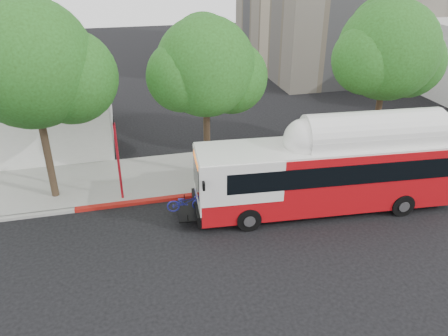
{
  "coord_description": "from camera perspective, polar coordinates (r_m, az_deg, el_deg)",
  "views": [
    {
      "loc": [
        -5.27,
        -15.19,
        11.36
      ],
      "look_at": [
        -0.79,
        3.0,
        1.92
      ],
      "focal_mm": 35.0,
      "sensor_mm": 36.0,
      "label": 1
    }
  ],
  "objects": [
    {
      "name": "signal_pole",
      "position": [
        21.63,
        -13.65,
        1.04
      ],
      "size": [
        0.12,
        0.42,
        4.39
      ],
      "color": "#A7111D",
      "rests_on": "ground"
    },
    {
      "name": "street_tree_right",
      "position": [
        26.18,
        21.34,
        13.75
      ],
      "size": [
        6.21,
        5.4,
        9.18
      ],
      "color": "#2D2116",
      "rests_on": "ground"
    },
    {
      "name": "street_tree_left",
      "position": [
        21.54,
        -22.68,
        11.98
      ],
      "size": [
        6.67,
        5.8,
        9.74
      ],
      "color": "#2D2116",
      "rests_on": "ground"
    },
    {
      "name": "transit_bus",
      "position": [
        21.15,
        13.39,
        -0.87
      ],
      "size": [
        13.27,
        3.57,
        3.88
      ],
      "rotation": [
        0.0,
        0.0,
        -0.07
      ],
      "color": "#B50C12",
      "rests_on": "ground"
    },
    {
      "name": "red_curb_segment",
      "position": [
        22.29,
        -6.08,
        -3.82
      ],
      "size": [
        10.0,
        0.32,
        0.16
      ],
      "primitive_type": "cube",
      "color": "maroon",
      "rests_on": "ground"
    },
    {
      "name": "sidewalk",
      "position": [
        25.01,
        -0.15,
        -0.07
      ],
      "size": [
        60.0,
        5.0,
        0.15
      ],
      "primitive_type": "cube",
      "color": "gray",
      "rests_on": "ground"
    },
    {
      "name": "curb_strip",
      "position": [
        22.79,
        1.4,
        -2.94
      ],
      "size": [
        60.0,
        0.3,
        0.15
      ],
      "primitive_type": "cube",
      "color": "gray",
      "rests_on": "ground"
    },
    {
      "name": "street_tree_mid",
      "position": [
        22.43,
        -1.4,
        12.67
      ],
      "size": [
        5.75,
        5.0,
        8.62
      ],
      "color": "#2D2116",
      "rests_on": "ground"
    },
    {
      "name": "ground",
      "position": [
        19.69,
        4.38,
        -8.59
      ],
      "size": [
        120.0,
        120.0,
        0.0
      ],
      "primitive_type": "plane",
      "color": "black",
      "rests_on": "ground"
    }
  ]
}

